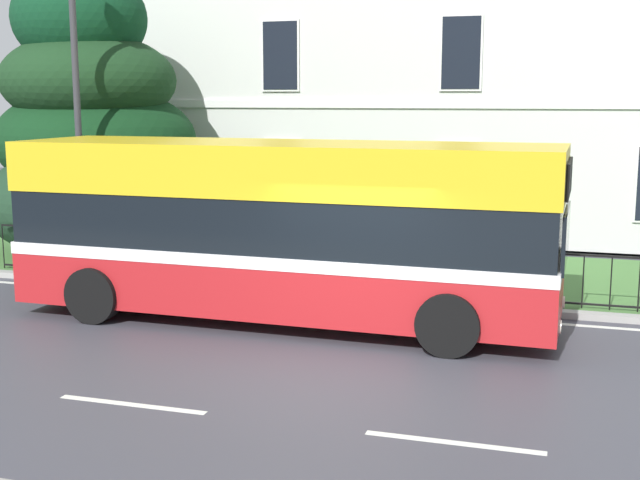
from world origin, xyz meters
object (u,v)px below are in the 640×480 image
object	(u,v)px
single_decker_bus	(284,228)
street_lamp_post	(76,87)
evergreen_tree	(95,140)
georgian_townhouse	(407,29)

from	to	relation	value
single_decker_bus	street_lamp_post	size ratio (longest dim) A/B	1.36
street_lamp_post	single_decker_bus	bearing A→B (deg)	-23.14
evergreen_tree	street_lamp_post	distance (m)	2.93
evergreen_tree	single_decker_bus	size ratio (longest dim) A/B	0.76
single_decker_bus	georgian_townhouse	bearing A→B (deg)	92.95
georgian_townhouse	evergreen_tree	world-z (taller)	georgian_townhouse
evergreen_tree	single_decker_bus	world-z (taller)	evergreen_tree
georgian_townhouse	evergreen_tree	size ratio (longest dim) A/B	2.71
georgian_townhouse	street_lamp_post	bearing A→B (deg)	-115.94
georgian_townhouse	street_lamp_post	xyz separation A→B (m)	(-4.98, -10.23, -1.85)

